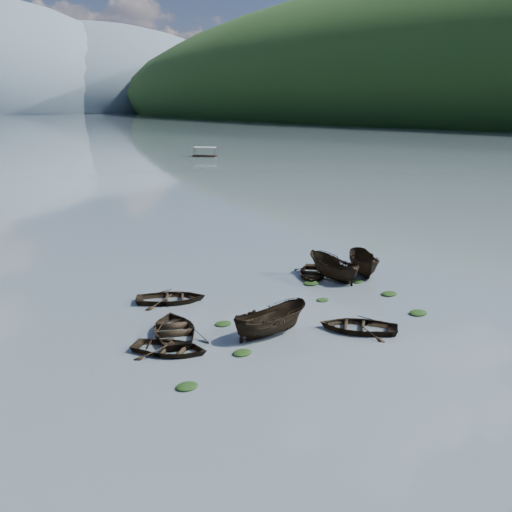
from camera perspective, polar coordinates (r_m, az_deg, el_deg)
ground_plane at (r=31.10m, az=13.44°, el=-8.19°), size 2400.00×2400.00×0.00m
haze_mtn_d at (r=979.84m, az=-16.63°, el=13.71°), size 520.00×520.00×220.00m
rowboat_0 at (r=29.19m, az=-8.59°, el=-9.51°), size 4.64×4.81×0.81m
rowboat_1 at (r=31.28m, az=-8.12°, el=-7.77°), size 4.98×5.69×0.98m
rowboat_2 at (r=30.99m, az=1.43°, el=-7.84°), size 4.67×1.77×1.80m
rowboat_3 at (r=32.01m, az=10.15°, el=-7.31°), size 5.05×5.18×0.88m
rowboat_5 at (r=42.34m, az=10.71°, el=-1.76°), size 4.16×4.96×1.84m
rowboat_6 at (r=36.23m, az=-8.48°, el=-4.56°), size 5.29×4.84×0.90m
rowboat_7 at (r=41.26m, az=5.67°, el=-2.02°), size 5.07×5.08×0.87m
rowboat_8 at (r=40.82m, az=7.65°, el=-2.27°), size 2.15×4.92×1.86m
weed_clump_0 at (r=25.79m, az=-6.92°, el=-12.92°), size 1.02×0.84×0.22m
weed_clump_1 at (r=28.73m, az=-1.40°, el=-9.75°), size 1.01×0.80×0.22m
weed_clump_2 at (r=38.13m, az=13.15°, el=-3.79°), size 1.12×0.90×0.24m
weed_clump_3 at (r=40.35m, az=10.07°, el=-2.57°), size 0.95×0.80×0.21m
weed_clump_4 at (r=35.19m, az=15.89°, el=-5.58°), size 1.18×0.94×0.24m
weed_clump_5 at (r=32.34m, az=-3.31°, el=-6.86°), size 0.99×0.80×0.21m
weed_clump_6 at (r=36.33m, az=6.67°, el=-4.43°), size 0.85×0.71×0.18m
weed_clump_7 at (r=39.45m, az=5.53°, el=-2.82°), size 1.14×0.91×0.25m
pontoon_right at (r=135.81m, az=-5.13°, el=9.88°), size 5.44×5.54×2.10m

